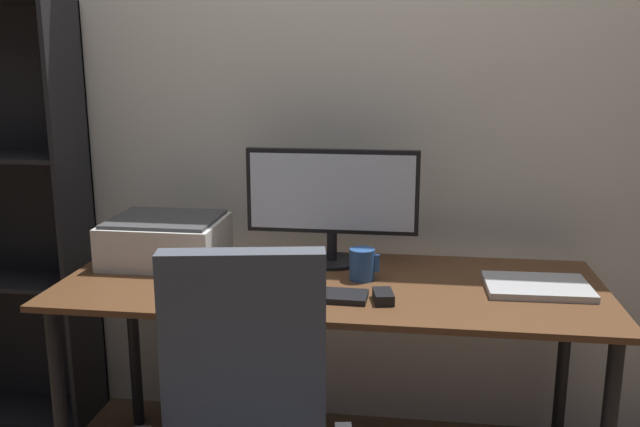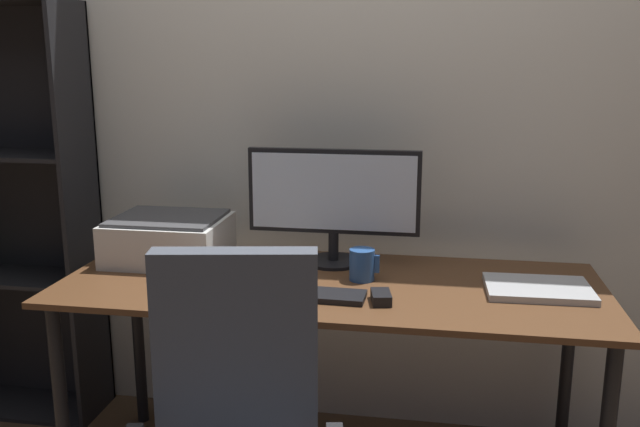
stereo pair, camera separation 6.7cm
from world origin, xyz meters
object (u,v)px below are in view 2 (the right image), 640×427
Objects in this scene: desk at (330,304)px; mouse at (381,297)px; monitor at (334,198)px; coffee_mug at (362,265)px; laptop at (538,289)px; printer at (169,238)px; bookshelf at (7,217)px; keyboard at (318,295)px.

mouse is at bearing -42.34° from desk.
monitor is 5.78× the size of coffee_mug.
monitor reaches higher than coffee_mug.
monitor is (-0.02, 0.21, 0.32)m from desk.
desk is 5.50× the size of laptop.
mouse reaches higher than desk.
printer is at bearing 172.21° from laptop.
bookshelf reaches higher than coffee_mug.
coffee_mug is at bearing -54.43° from monitor.
bookshelf is at bearing 161.79° from keyboard.
printer is (-0.60, 0.30, 0.07)m from keyboard.
desk is 0.38m from monitor.
desk is at bearing -159.78° from coffee_mug.
coffee_mug is (0.10, 0.04, 0.13)m from desk.
mouse is at bearing -18.09° from bookshelf.
printer reaches higher than laptop.
desk is at bearing -13.64° from printer.
mouse is at bearing -161.59° from laptop.
keyboard is at bearing -95.19° from desk.
monitor is 0.47m from mouse.
coffee_mug reaches higher than mouse.
monitor is 0.36× the size of bookshelf.
printer is 0.80m from bookshelf.
laptop is at bearing 15.83° from keyboard.
bookshelf is at bearing 165.91° from desk.
coffee_mug is at bearing 20.22° from desk.
keyboard is 0.91× the size of laptop.
keyboard is 0.72× the size of printer.
coffee_mug is at bearing 100.94° from mouse.
coffee_mug is 0.33× the size of laptop.
desk is 18.33× the size of mouse.
bookshelf reaches higher than printer.
printer is (-0.71, 0.11, 0.03)m from coffee_mug.
monitor reaches higher than mouse.
desk is at bearing 86.77° from keyboard.
desk is at bearing -84.35° from monitor.
keyboard is at bearing -27.01° from printer.
monitor is 0.43m from keyboard.
desk is 0.66m from laptop.
monitor reaches higher than printer.
bookshelf is at bearing 168.19° from coffee_mug.
keyboard is 0.17× the size of bookshelf.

